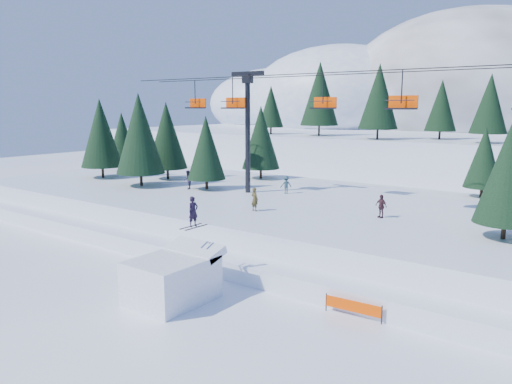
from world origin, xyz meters
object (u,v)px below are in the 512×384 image
Objects in this scene: chairlift at (367,114)px; banner_near at (353,307)px; jump_kicker at (173,277)px; banner_far at (392,300)px.

chairlift reaches higher than banner_near.
jump_kicker is at bearing -157.05° from banner_near.
chairlift reaches higher than jump_kicker.
banner_far is at bearing -59.22° from chairlift.
banner_far is (9.58, 5.47, -0.70)m from jump_kicker.
chairlift is at bearing 80.62° from jump_kicker.
banner_near is 1.02× the size of banner_far.
jump_kicker is 1.84× the size of banner_near.
banner_near and banner_far have the same top height.
chairlift is 16.45× the size of banner_far.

